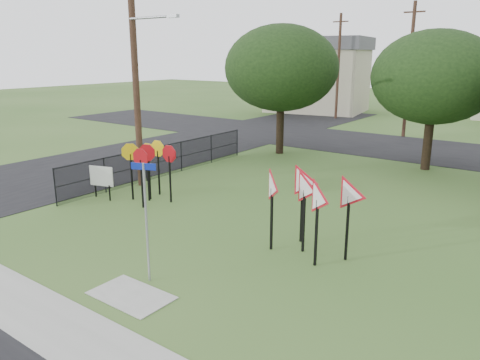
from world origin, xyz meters
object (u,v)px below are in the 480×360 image
at_px(street_name_sign, 146,215).
at_px(info_board, 101,177).
at_px(yield_sign_cluster, 309,193).
at_px(stop_sign_cluster, 149,158).

bearing_deg(street_name_sign, info_board, 150.92).
bearing_deg(yield_sign_cluster, stop_sign_cluster, 173.62).
xyz_separation_m(street_name_sign, stop_sign_cluster, (-5.01, 4.74, -0.06)).
bearing_deg(stop_sign_cluster, info_board, -150.51).
relative_size(yield_sign_cluster, info_board, 2.29).
distance_m(street_name_sign, stop_sign_cluster, 6.90).
distance_m(stop_sign_cluster, yield_sign_cluster, 7.46).
xyz_separation_m(yield_sign_cluster, info_board, (-9.16, -0.16, -0.93)).
xyz_separation_m(stop_sign_cluster, yield_sign_cluster, (7.42, -0.83, 0.11)).
relative_size(street_name_sign, yield_sign_cluster, 1.01).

